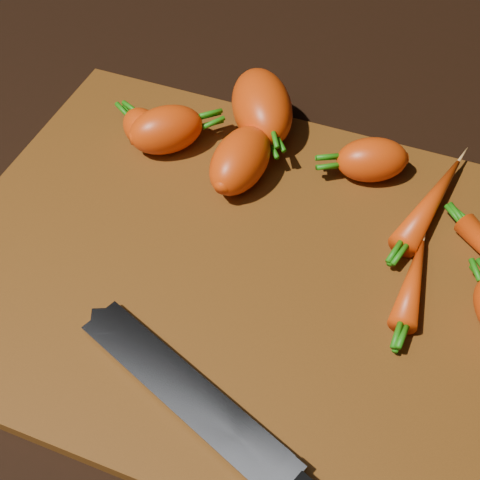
% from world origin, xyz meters
% --- Properties ---
extents(ground, '(2.00, 2.00, 0.01)m').
position_xyz_m(ground, '(0.00, 0.00, -0.01)').
color(ground, black).
extents(cutting_board, '(0.50, 0.40, 0.01)m').
position_xyz_m(cutting_board, '(0.00, 0.00, 0.01)').
color(cutting_board, brown).
rests_on(cutting_board, ground).
extents(carrot_0, '(0.09, 0.08, 0.05)m').
position_xyz_m(carrot_0, '(-0.12, 0.11, 0.04)').
color(carrot_0, '#E43D06').
rests_on(carrot_0, cutting_board).
extents(carrot_1, '(0.06, 0.06, 0.04)m').
position_xyz_m(carrot_1, '(-0.14, 0.11, 0.03)').
color(carrot_1, '#E43D06').
rests_on(carrot_1, cutting_board).
extents(carrot_2, '(0.10, 0.12, 0.06)m').
position_xyz_m(carrot_2, '(-0.04, 0.17, 0.04)').
color(carrot_2, '#E43D06').
rests_on(carrot_2, cutting_board).
extents(carrot_3, '(0.06, 0.09, 0.05)m').
position_xyz_m(carrot_3, '(-0.03, 0.10, 0.04)').
color(carrot_3, '#E43D06').
rests_on(carrot_3, cutting_board).
extents(carrot_4, '(0.08, 0.07, 0.04)m').
position_xyz_m(carrot_4, '(0.08, 0.14, 0.03)').
color(carrot_4, '#E43D06').
rests_on(carrot_4, cutting_board).
extents(carrot_6, '(0.05, 0.13, 0.03)m').
position_xyz_m(carrot_6, '(0.14, 0.12, 0.03)').
color(carrot_6, '#E43D06').
rests_on(carrot_6, cutting_board).
extents(carrot_8, '(0.03, 0.09, 0.02)m').
position_xyz_m(carrot_8, '(0.15, 0.02, 0.02)').
color(carrot_8, '#E43D06').
rests_on(carrot_8, cutting_board).
extents(knife, '(0.30, 0.14, 0.02)m').
position_xyz_m(knife, '(0.03, -0.14, 0.02)').
color(knife, gray).
rests_on(knife, cutting_board).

